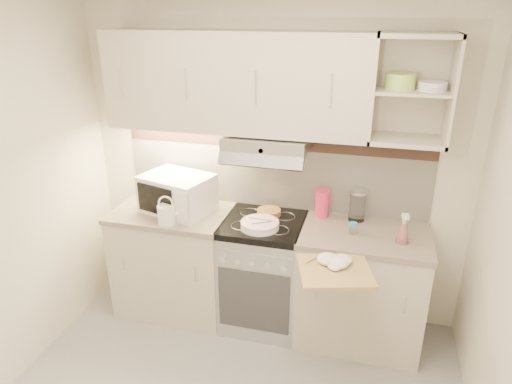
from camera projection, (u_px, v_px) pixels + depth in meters
room_shell at (233, 158)px, 2.50m from camera, size 3.04×2.84×2.52m
base_cabinet_left at (176, 262)px, 3.79m from camera, size 0.90×0.60×0.86m
worktop_left at (172, 213)px, 3.62m from camera, size 0.92×0.62×0.04m
base_cabinet_right at (360, 289)px, 3.43m from camera, size 0.90×0.60×0.86m
worktop_right at (365, 235)px, 3.26m from camera, size 0.92×0.62×0.04m
electric_range at (263, 272)px, 3.60m from camera, size 0.60×0.60×0.90m
microwave at (177, 193)px, 3.56m from camera, size 0.60×0.51×0.29m
watering_can at (168, 214)px, 3.37m from camera, size 0.26×0.13×0.22m
plate_stack at (260, 225)px, 3.31m from camera, size 0.28×0.28×0.06m
bread_loaf at (269, 212)px, 3.52m from camera, size 0.18×0.18×0.05m
pink_pitcher at (322, 203)px, 3.47m from camera, size 0.11×0.11×0.21m
glass_jar at (357, 205)px, 3.40m from camera, size 0.13×0.13×0.24m
spice_jar at (353, 228)px, 3.22m from camera, size 0.06×0.06×0.08m
spray_bottle at (403, 230)px, 3.09m from camera, size 0.09×0.09×0.23m
cutting_board at (335, 271)px, 2.84m from camera, size 0.53×0.50×0.02m
dish_towel at (336, 262)px, 2.84m from camera, size 0.27×0.23×0.07m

